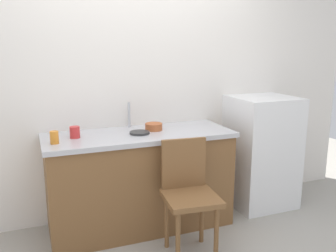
% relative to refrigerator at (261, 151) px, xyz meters
% --- Properties ---
extents(back_wall, '(4.80, 0.10, 2.52)m').
position_rel_refrigerator_xyz_m(back_wall, '(-1.23, 0.33, 0.71)').
color(back_wall, white).
rests_on(back_wall, ground_plane).
extents(cabinet_base, '(1.58, 0.60, 0.82)m').
position_rel_refrigerator_xyz_m(cabinet_base, '(-1.28, -0.02, -0.14)').
color(cabinet_base, brown).
rests_on(cabinet_base, ground_plane).
extents(countertop, '(1.62, 0.64, 0.04)m').
position_rel_refrigerator_xyz_m(countertop, '(-1.28, -0.02, 0.29)').
color(countertop, '#B7B7BC').
rests_on(countertop, cabinet_base).
extents(faucet, '(0.02, 0.02, 0.23)m').
position_rel_refrigerator_xyz_m(faucet, '(-1.30, 0.23, 0.42)').
color(faucet, '#B7B7BC').
rests_on(faucet, countertop).
extents(refrigerator, '(0.61, 0.57, 1.11)m').
position_rel_refrigerator_xyz_m(refrigerator, '(0.00, 0.00, 0.00)').
color(refrigerator, white).
rests_on(refrigerator, ground_plane).
extents(chair, '(0.43, 0.43, 0.89)m').
position_rel_refrigerator_xyz_m(chair, '(-1.05, -0.56, -0.06)').
color(chair, brown).
rests_on(chair, ground_plane).
extents(terracotta_bowl, '(0.15, 0.15, 0.06)m').
position_rel_refrigerator_xyz_m(terracotta_bowl, '(-1.13, 0.03, 0.34)').
color(terracotta_bowl, '#B25B33').
rests_on(terracotta_bowl, countertop).
extents(hotplate, '(0.17, 0.17, 0.02)m').
position_rel_refrigerator_xyz_m(hotplate, '(-1.29, -0.06, 0.32)').
color(hotplate, '#2D2D2D').
rests_on(hotplate, countertop).
extents(cup_orange, '(0.07, 0.07, 0.10)m').
position_rel_refrigerator_xyz_m(cup_orange, '(-1.99, -0.12, 0.36)').
color(cup_orange, orange).
rests_on(cup_orange, countertop).
extents(cup_red, '(0.08, 0.08, 0.09)m').
position_rel_refrigerator_xyz_m(cup_red, '(-1.82, 0.00, 0.36)').
color(cup_red, red).
rests_on(cup_red, countertop).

